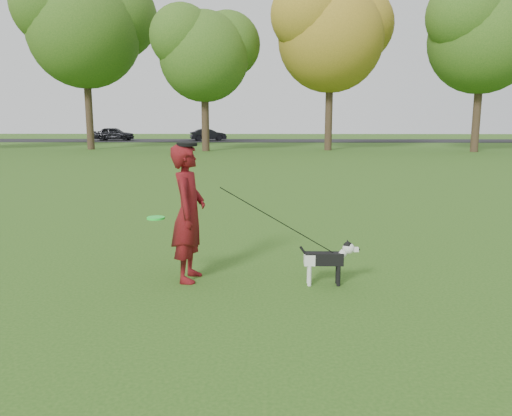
{
  "coord_description": "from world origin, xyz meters",
  "views": [
    {
      "loc": [
        -0.08,
        -6.82,
        2.12
      ],
      "look_at": [
        -0.21,
        -0.35,
        0.95
      ],
      "focal_mm": 35.0,
      "sensor_mm": 36.0,
      "label": 1
    }
  ],
  "objects_px": {
    "man": "(189,213)",
    "dog": "(329,258)",
    "car_left": "(114,134)",
    "car_mid": "(208,135)"
  },
  "relations": [
    {
      "from": "man",
      "to": "dog",
      "type": "xyz_separation_m",
      "value": [
        1.81,
        -0.18,
        -0.54
      ]
    },
    {
      "from": "car_left",
      "to": "man",
      "type": "bearing_deg",
      "value": -161.84
    },
    {
      "from": "dog",
      "to": "car_left",
      "type": "bearing_deg",
      "value": 110.33
    },
    {
      "from": "car_left",
      "to": "dog",
      "type": "bearing_deg",
      "value": -159.64
    },
    {
      "from": "dog",
      "to": "car_mid",
      "type": "height_order",
      "value": "car_mid"
    },
    {
      "from": "dog",
      "to": "car_mid",
      "type": "xyz_separation_m",
      "value": [
        -6.23,
        40.64,
        0.2
      ]
    },
    {
      "from": "man",
      "to": "car_mid",
      "type": "bearing_deg",
      "value": 10.53
    },
    {
      "from": "dog",
      "to": "car_left",
      "type": "xyz_separation_m",
      "value": [
        -15.05,
        40.64,
        0.28
      ]
    },
    {
      "from": "dog",
      "to": "car_left",
      "type": "height_order",
      "value": "car_left"
    },
    {
      "from": "dog",
      "to": "man",
      "type": "bearing_deg",
      "value": 174.44
    }
  ]
}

